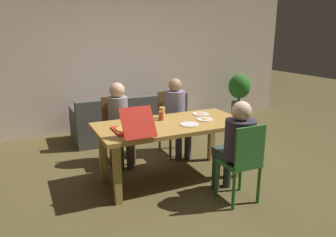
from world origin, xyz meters
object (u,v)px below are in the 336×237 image
dining_table (171,130)px  plate_2 (190,124)px  person_1 (236,142)px  drinking_glass_0 (161,116)px  pizza_box_0 (132,128)px  couch (130,122)px  chair_1 (244,161)px  potted_plant (239,92)px  drinking_glass_1 (162,112)px  plate_1 (201,114)px  plate_0 (205,119)px  chair_0 (117,129)px  chair_2 (172,120)px  person_0 (119,118)px  person_2 (177,111)px

dining_table → plate_2: plate_2 is taller
person_1 → drinking_glass_0: size_ratio=10.11×
pizza_box_0 → couch: bearing=72.5°
chair_1 → plate_2: 0.83m
pizza_box_0 → potted_plant: pizza_box_0 is taller
drinking_glass_1 → potted_plant: 3.37m
plate_1 → person_1: bearing=-96.7°
pizza_box_0 → plate_0: (1.05, 0.09, -0.04)m
chair_0 → plate_1: chair_0 is taller
chair_2 → plate_1: 0.73m
chair_1 → potted_plant: size_ratio=0.96×
plate_0 → potted_plant: bearing=44.6°
plate_0 → person_0: bearing=138.8°
person_2 → chair_1: bearing=-90.0°
dining_table → chair_0: size_ratio=1.96×
pizza_box_0 → plate_2: 0.75m
person_0 → person_1: bearing=-59.3°
drinking_glass_0 → chair_2: bearing=54.9°
drinking_glass_0 → person_1: bearing=-61.7°
person_0 → drinking_glass_1: person_0 is taller
chair_1 → plate_0: (0.02, 0.86, 0.26)m
chair_2 → person_2: 0.23m
dining_table → drinking_glass_0: (-0.06, 0.18, 0.15)m
chair_0 → chair_1: chair_0 is taller
person_0 → chair_2: size_ratio=1.22×
chair_0 → chair_2: chair_2 is taller
dining_table → chair_0: bearing=116.9°
chair_0 → chair_2: size_ratio=0.99×
pizza_box_0 → drinking_glass_1: 0.72m
chair_0 → person_2: size_ratio=0.81×
person_0 → potted_plant: (3.21, 1.45, -0.11)m
person_1 → chair_2: size_ratio=1.19×
person_1 → drinking_glass_1: bearing=113.1°
person_1 → chair_2: person_1 is taller
chair_0 → plate_2: 1.26m
person_1 → potted_plant: 3.76m
plate_2 → dining_table: bearing=135.5°
person_0 → pizza_box_0: person_0 is taller
person_2 → plate_2: bearing=-106.9°
dining_table → plate_1: (0.57, 0.23, 0.10)m
plate_1 → couch: 1.81m
plate_1 → drinking_glass_1: (-0.56, 0.06, 0.06)m
person_2 → couch: size_ratio=0.60×
chair_1 → plate_1: (0.12, 1.13, 0.26)m
plate_0 → person_1: bearing=-91.5°
plate_1 → plate_0: bearing=-109.8°
chair_2 → drinking_glass_0: chair_2 is taller
chair_0 → drinking_glass_1: bearing=-53.2°
dining_table → drinking_glass_0: 0.25m
chair_2 → plate_2: chair_2 is taller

